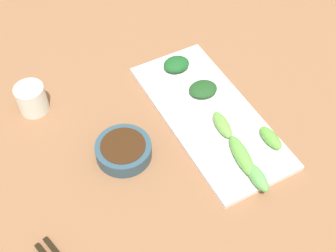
% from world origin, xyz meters
% --- Properties ---
extents(tabletop, '(2.10, 2.10, 0.02)m').
position_xyz_m(tabletop, '(0.00, 0.00, 0.01)').
color(tabletop, '#8C5E3E').
rests_on(tabletop, ground).
extents(sauce_bowl, '(0.11, 0.11, 0.03)m').
position_xyz_m(sauce_bowl, '(-0.11, -0.03, 0.04)').
color(sauce_bowl, '#2E4B5A').
rests_on(sauce_bowl, tabletop).
extents(serving_plate, '(0.18, 0.40, 0.01)m').
position_xyz_m(serving_plate, '(0.09, -0.03, 0.03)').
color(serving_plate, white).
rests_on(serving_plate, tabletop).
extents(broccoli_leafy_0, '(0.07, 0.06, 0.02)m').
position_xyz_m(broccoli_leafy_0, '(0.11, 0.03, 0.04)').
color(broccoli_leafy_0, '#1F4B1F').
rests_on(broccoli_leafy_0, serving_plate).
extents(broccoli_stalk_1, '(0.03, 0.07, 0.03)m').
position_xyz_m(broccoli_stalk_1, '(0.08, -0.21, 0.05)').
color(broccoli_stalk_1, '#62B455').
rests_on(broccoli_stalk_1, serving_plate).
extents(broccoli_stalk_2, '(0.04, 0.10, 0.03)m').
position_xyz_m(broccoli_stalk_2, '(0.08, -0.16, 0.05)').
color(broccoli_stalk_2, '#65B145').
rests_on(broccoli_stalk_2, serving_plate).
extents(broccoli_leafy_3, '(0.06, 0.05, 0.03)m').
position_xyz_m(broccoli_leafy_3, '(0.09, 0.13, 0.04)').
color(broccoli_leafy_3, '#1B5623').
rests_on(broccoli_leafy_3, serving_plate).
extents(broccoli_stalk_4, '(0.03, 0.06, 0.02)m').
position_xyz_m(broccoli_stalk_4, '(0.15, -0.15, 0.04)').
color(broccoli_stalk_4, '#60A83D').
rests_on(broccoli_stalk_4, serving_plate).
extents(broccoli_stalk_5, '(0.03, 0.07, 0.02)m').
position_xyz_m(broccoli_stalk_5, '(0.09, -0.07, 0.04)').
color(broccoli_stalk_5, '#6CAA44').
rests_on(broccoli_stalk_5, serving_plate).
extents(tea_cup, '(0.06, 0.06, 0.06)m').
position_xyz_m(tea_cup, '(-0.23, 0.17, 0.05)').
color(tea_cup, white).
rests_on(tea_cup, tabletop).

